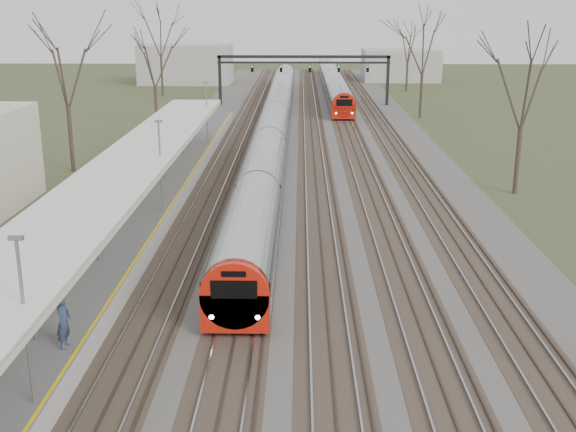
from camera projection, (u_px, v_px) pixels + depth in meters
name	position (u px, v px, depth m)	size (l,w,h in m)	color
track_bed	(305.00, 153.00, 60.10)	(24.00, 160.00, 0.22)	#474442
platform	(152.00, 203.00, 43.34)	(3.50, 69.00, 1.00)	#9E9B93
canopy	(131.00, 163.00, 38.05)	(4.10, 50.00, 3.11)	slate
signal_gantry	(304.00, 65.00, 87.50)	(21.00, 0.59, 6.08)	black
tree_west_far	(64.00, 62.00, 51.43)	(5.50, 5.50, 11.33)	#2D231C
tree_east_far	(525.00, 82.00, 45.36)	(5.00, 5.00, 10.30)	#2D231C
train_near	(276.00, 118.00, 69.39)	(2.62, 90.21, 3.05)	#9EA0A7
train_far	(332.00, 80.00, 104.68)	(2.62, 60.21, 3.05)	#9EA0A7
passenger	(64.00, 322.00, 23.74)	(0.68, 0.45, 1.87)	#2A3653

